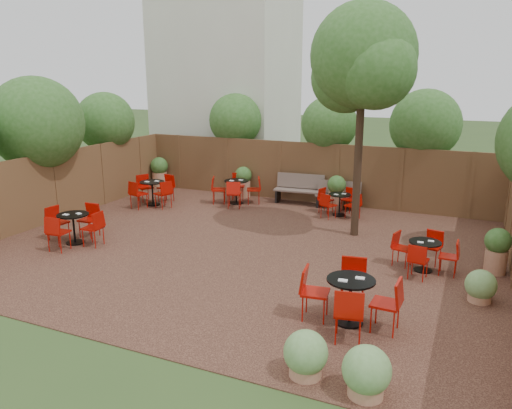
% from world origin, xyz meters
% --- Properties ---
extents(ground, '(80.00, 80.00, 0.00)m').
position_xyz_m(ground, '(0.00, 0.00, 0.00)').
color(ground, '#354F23').
rests_on(ground, ground).
extents(courtyard_paving, '(12.00, 10.00, 0.02)m').
position_xyz_m(courtyard_paving, '(0.00, 0.00, 0.01)').
color(courtyard_paving, '#321B14').
rests_on(courtyard_paving, ground).
extents(fence_back, '(12.00, 0.08, 2.00)m').
position_xyz_m(fence_back, '(0.00, 5.00, 1.00)').
color(fence_back, '#52331E').
rests_on(fence_back, ground).
extents(fence_left, '(0.08, 10.00, 2.00)m').
position_xyz_m(fence_left, '(-6.00, 0.00, 1.00)').
color(fence_left, '#52331E').
rests_on(fence_left, ground).
extents(neighbour_building, '(5.00, 4.00, 8.00)m').
position_xyz_m(neighbour_building, '(-4.50, 8.00, 4.00)').
color(neighbour_building, beige).
rests_on(neighbour_building, ground).
extents(overhang_foliage, '(15.65, 10.40, 2.66)m').
position_xyz_m(overhang_foliage, '(-1.59, 2.26, 2.68)').
color(overhang_foliage, '#2D591D').
rests_on(overhang_foliage, ground).
extents(courtyard_tree, '(2.75, 2.65, 5.88)m').
position_xyz_m(courtyard_tree, '(2.27, 2.07, 4.41)').
color(courtyard_tree, black).
rests_on(courtyard_tree, courtyard_paving).
extents(park_bench_left, '(1.42, 0.57, 0.86)m').
position_xyz_m(park_bench_left, '(1.16, 4.62, 0.46)').
color(park_bench_left, brown).
rests_on(park_bench_left, courtyard_paving).
extents(park_bench_right, '(1.62, 0.65, 0.98)m').
position_xyz_m(park_bench_right, '(-0.16, 4.63, 0.52)').
color(park_bench_right, brown).
rests_on(park_bench_right, courtyard_paving).
extents(bistro_tables, '(10.21, 8.22, 0.93)m').
position_xyz_m(bistro_tables, '(-0.56, 0.79, 0.46)').
color(bistro_tables, black).
rests_on(bistro_tables, courtyard_paving).
extents(planters, '(11.89, 4.55, 1.17)m').
position_xyz_m(planters, '(-0.95, 3.84, 0.61)').
color(planters, '#AC7656').
rests_on(planters, courtyard_paving).
extents(low_shrubs, '(2.83, 4.32, 0.71)m').
position_xyz_m(low_shrubs, '(4.06, -3.65, 0.34)').
color(low_shrubs, '#AC7656').
rests_on(low_shrubs, courtyard_paving).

